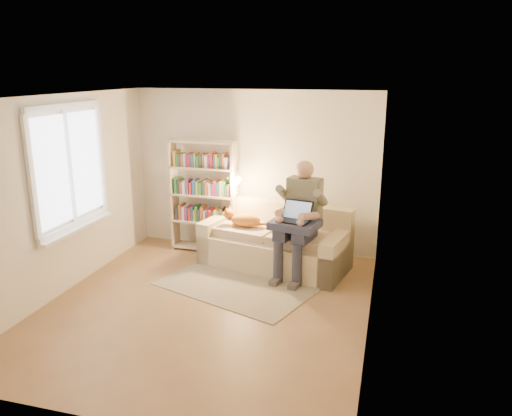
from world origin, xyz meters
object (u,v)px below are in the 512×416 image
(person, at_px, (300,214))
(cat, at_px, (241,219))
(sofa, at_px, (276,244))
(bookshelf, at_px, (204,191))
(laptop, at_px, (301,217))

(person, xyz_separation_m, cat, (-0.95, 0.23, -0.23))
(sofa, xyz_separation_m, cat, (-0.54, -0.03, 0.36))
(bookshelf, bearing_deg, sofa, -13.74)
(laptop, bearing_deg, cat, 169.78)
(cat, relative_size, bookshelf, 0.39)
(cat, relative_size, laptop, 1.47)
(cat, distance_m, laptop, 1.10)
(person, xyz_separation_m, bookshelf, (-1.68, 0.58, 0.09))
(person, bearing_deg, bookshelf, 172.80)
(sofa, relative_size, person, 1.40)
(sofa, bearing_deg, cat, -165.21)
(laptop, bearing_deg, person, 116.45)
(sofa, height_order, cat, sofa)
(bookshelf, bearing_deg, laptop, -23.03)
(person, height_order, cat, person)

